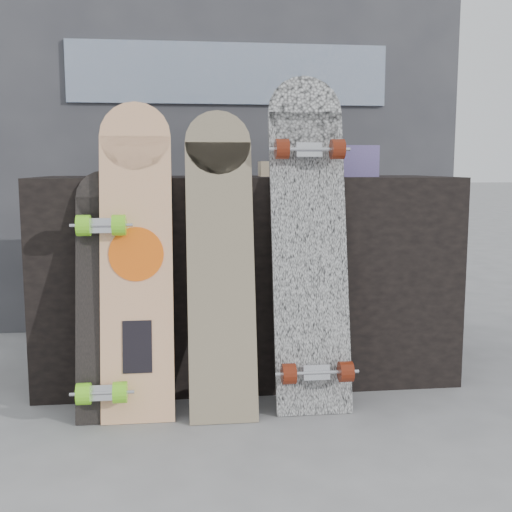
{
  "coord_description": "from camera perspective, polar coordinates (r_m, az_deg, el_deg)",
  "views": [
    {
      "loc": [
        -0.27,
        -2.05,
        0.84
      ],
      "look_at": [
        0.01,
        0.2,
        0.52
      ],
      "focal_mm": 45.0,
      "sensor_mm": 36.0,
      "label": 1
    }
  ],
  "objects": [
    {
      "name": "merch_box_flat",
      "position": [
        2.6,
        2.74,
        7.74
      ],
      "size": [
        0.22,
        0.1,
        0.06
      ],
      "primitive_type": "cube",
      "color": "#D1B78C",
      "rests_on": "vendor_table"
    },
    {
      "name": "longboard_geisha",
      "position": [
        2.2,
        -10.59,
        0.54
      ],
      "size": [
        0.24,
        0.25,
        1.06
      ],
      "rotation": [
        -0.22,
        0.0,
        0.0
      ],
      "color": "beige",
      "rests_on": "ground"
    },
    {
      "name": "merch_box_purple",
      "position": [
        2.58,
        -10.45,
        8.06
      ],
      "size": [
        0.18,
        0.12,
        0.1
      ],
      "primitive_type": "cube",
      "color": "#503F80",
      "rests_on": "vendor_table"
    },
    {
      "name": "vendor_table",
      "position": [
        2.6,
        -0.95,
        -1.76
      ],
      "size": [
        1.6,
        0.6,
        0.8
      ],
      "primitive_type": "cube",
      "color": "black",
      "rests_on": "ground"
    },
    {
      "name": "longboard_cascadia",
      "position": [
        2.24,
        4.77,
        1.85
      ],
      "size": [
        0.26,
        0.33,
        1.16
      ],
      "rotation": [
        -0.22,
        0.0,
        0.0
      ],
      "color": "silver",
      "rests_on": "ground"
    },
    {
      "name": "ground",
      "position": [
        2.23,
        0.45,
        -14.14
      ],
      "size": [
        60.0,
        60.0,
        0.0
      ],
      "primitive_type": "plane",
      "color": "slate",
      "rests_on": "ground"
    },
    {
      "name": "skateboard_dark",
      "position": [
        2.2,
        -13.43,
        -3.25
      ],
      "size": [
        0.18,
        0.28,
        0.83
      ],
      "rotation": [
        -0.25,
        0.0,
        0.0
      ],
      "color": "black",
      "rests_on": "ground"
    },
    {
      "name": "merch_box_small",
      "position": [
        2.57,
        8.94,
        8.32
      ],
      "size": [
        0.14,
        0.14,
        0.12
      ],
      "primitive_type": "cube",
      "color": "#503F80",
      "rests_on": "vendor_table"
    },
    {
      "name": "booth",
      "position": [
        3.42,
        -2.49,
        12.36
      ],
      "size": [
        2.4,
        0.22,
        2.2
      ],
      "color": "#36363C",
      "rests_on": "ground"
    },
    {
      "name": "longboard_celtic",
      "position": [
        2.17,
        -3.18,
        0.28
      ],
      "size": [
        0.23,
        0.28,
        1.04
      ],
      "rotation": [
        -0.25,
        0.0,
        0.0
      ],
      "color": "#D0B68E",
      "rests_on": "ground"
    }
  ]
}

